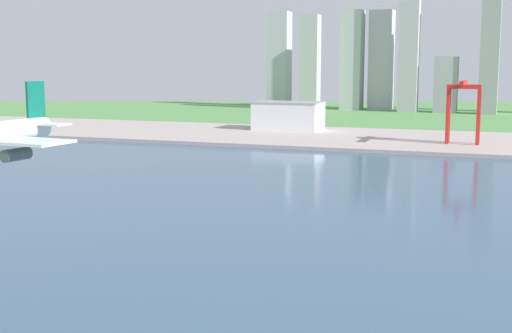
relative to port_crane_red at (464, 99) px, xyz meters
The scene contains 6 objects.
ground_plane 181.41m from the port_crane_red, 108.89° to the right, with size 2400.00×2400.00×0.00m, color #558E4B.
water_bay 238.29m from the port_crane_red, 104.18° to the right, with size 840.00×360.00×0.15m, color #385675.
industrial_pier 68.72m from the port_crane_red, 160.02° to the left, with size 840.00×140.00×2.50m, color #AB9D9A.
port_crane_red is the anchor object (origin of this frame).
warehouse_main 148.77m from the port_crane_red, 158.37° to the left, with size 53.23×31.51×22.27m.
distant_skyline 365.95m from the port_crane_red, 108.39° to the left, with size 319.98×65.17×153.17m.
Camera 1 is at (89.73, -7.14, 55.75)m, focal length 49.21 mm.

